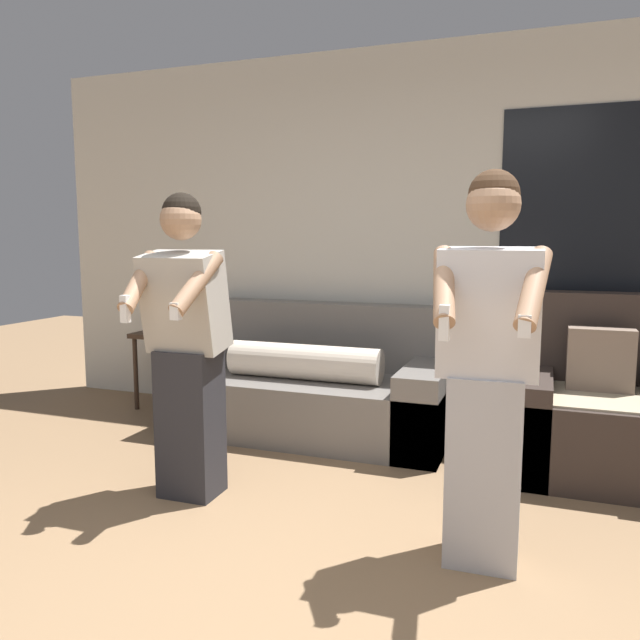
% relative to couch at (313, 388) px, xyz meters
% --- Properties ---
extents(wall_back, '(6.01, 0.07, 2.70)m').
position_rel_couch_xyz_m(wall_back, '(0.64, 0.49, 1.05)').
color(wall_back, beige).
rests_on(wall_back, ground_plane).
extents(couch, '(1.92, 0.93, 0.88)m').
position_rel_couch_xyz_m(couch, '(0.00, 0.00, 0.00)').
color(couch, slate).
rests_on(couch, ground_plane).
extents(armchair, '(0.86, 0.86, 1.02)m').
position_rel_couch_xyz_m(armchair, '(1.82, -0.16, 0.04)').
color(armchair, '#332823').
rests_on(armchair, ground_plane).
extents(side_table, '(0.41, 0.46, 0.76)m').
position_rel_couch_xyz_m(side_table, '(-1.34, 0.20, 0.21)').
color(side_table, '#332319').
rests_on(side_table, ground_plane).
extents(person_left, '(0.46, 0.49, 1.58)m').
position_rel_couch_xyz_m(person_left, '(-0.21, -1.28, 0.50)').
color(person_left, '#28282D').
rests_on(person_left, ground_plane).
extents(person_right, '(0.46, 0.47, 1.62)m').
position_rel_couch_xyz_m(person_right, '(1.30, -1.45, 0.52)').
color(person_right, '#B2B2B7').
rests_on(person_right, ground_plane).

